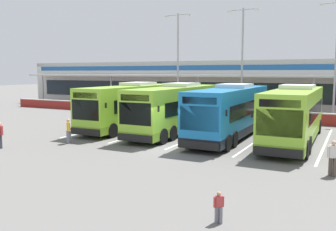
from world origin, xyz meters
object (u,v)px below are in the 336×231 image
(pedestrian_in_dark_coat, at_px, (333,157))
(pedestrian_child, at_px, (219,206))
(coach_bus_right_centre, at_px, (295,116))
(coach_bus_left_centre, at_px, (177,109))
(lamp_post_centre, at_px, (242,56))
(coach_bus_leftmost, at_px, (133,106))
(pedestrian_near_bin, at_px, (69,130))
(lamp_post_west, at_px, (178,57))
(lamp_post_east, at_px, (336,54))
(coach_bus_centre, at_px, (231,112))

(pedestrian_in_dark_coat, bearing_deg, pedestrian_child, -111.55)
(pedestrian_in_dark_coat, bearing_deg, coach_bus_right_centre, 110.46)
(coach_bus_left_centre, bearing_deg, pedestrian_child, -59.32)
(pedestrian_in_dark_coat, xyz_separation_m, lamp_post_centre, (-9.69, 18.98, 5.42))
(coach_bus_leftmost, relative_size, pedestrian_near_bin, 7.52)
(pedestrian_near_bin, xyz_separation_m, lamp_post_west, (-1.28, 18.78, 5.42))
(coach_bus_right_centre, bearing_deg, pedestrian_child, -90.28)
(pedestrian_near_bin, bearing_deg, lamp_post_east, 52.50)
(lamp_post_east, bearing_deg, lamp_post_centre, -178.15)
(coach_bus_leftmost, xyz_separation_m, pedestrian_near_bin, (-0.01, -7.56, -0.91))
(pedestrian_in_dark_coat, bearing_deg, lamp_post_east, 93.04)
(coach_bus_leftmost, height_order, coach_bus_left_centre, same)
(coach_bus_leftmost, xyz_separation_m, coach_bus_centre, (8.64, -0.58, 0.00))
(lamp_post_west, xyz_separation_m, lamp_post_centre, (7.26, 0.04, 0.00))
(coach_bus_left_centre, distance_m, pedestrian_in_dark_coat, 13.59)
(lamp_post_centre, bearing_deg, coach_bus_leftmost, -117.94)
(pedestrian_in_dark_coat, xyz_separation_m, lamp_post_east, (-1.02, 19.26, 5.42))
(coach_bus_right_centre, bearing_deg, lamp_post_east, 81.79)
(coach_bus_leftmost, bearing_deg, coach_bus_centre, -3.84)
(coach_bus_centre, relative_size, lamp_post_centre, 1.11)
(coach_bus_centre, height_order, pedestrian_in_dark_coat, coach_bus_centre)
(coach_bus_left_centre, bearing_deg, coach_bus_centre, -2.61)
(coach_bus_left_centre, bearing_deg, lamp_post_centre, 81.68)
(coach_bus_right_centre, xyz_separation_m, pedestrian_near_bin, (-12.94, -7.18, -0.91))
(coach_bus_centre, height_order, lamp_post_east, lamp_post_east)
(lamp_post_centre, bearing_deg, lamp_post_east, 1.85)
(coach_bus_leftmost, height_order, pedestrian_near_bin, coach_bus_leftmost)
(pedestrian_child, distance_m, lamp_post_west, 30.20)
(coach_bus_left_centre, bearing_deg, lamp_post_east, 48.96)
(lamp_post_west, bearing_deg, lamp_post_east, 1.16)
(coach_bus_left_centre, relative_size, lamp_post_centre, 1.11)
(pedestrian_in_dark_coat, bearing_deg, coach_bus_left_centre, 147.18)
(coach_bus_leftmost, bearing_deg, pedestrian_near_bin, -90.10)
(coach_bus_right_centre, bearing_deg, lamp_post_west, 140.80)
(coach_bus_leftmost, distance_m, lamp_post_centre, 13.51)
(lamp_post_east, bearing_deg, lamp_post_west, -178.84)
(lamp_post_west, bearing_deg, coach_bus_leftmost, -83.43)
(coach_bus_left_centre, relative_size, coach_bus_right_centre, 1.00)
(coach_bus_centre, xyz_separation_m, lamp_post_west, (-9.93, 11.79, 4.50))
(pedestrian_child, xyz_separation_m, lamp_post_west, (-14.14, 26.06, 5.75))
(lamp_post_centre, bearing_deg, pedestrian_child, -75.23)
(coach_bus_centre, distance_m, coach_bus_right_centre, 4.29)
(lamp_post_centre, relative_size, lamp_post_east, 1.00)
(pedestrian_near_bin, bearing_deg, lamp_post_centre, 72.36)
(pedestrian_child, height_order, lamp_post_east, lamp_post_east)
(coach_bus_leftmost, height_order, lamp_post_east, lamp_post_east)
(pedestrian_child, xyz_separation_m, lamp_post_east, (1.79, 26.38, 5.75))
(pedestrian_in_dark_coat, relative_size, lamp_post_west, 0.15)
(pedestrian_near_bin, bearing_deg, lamp_post_west, 93.90)
(coach_bus_leftmost, relative_size, pedestrian_in_dark_coat, 7.52)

